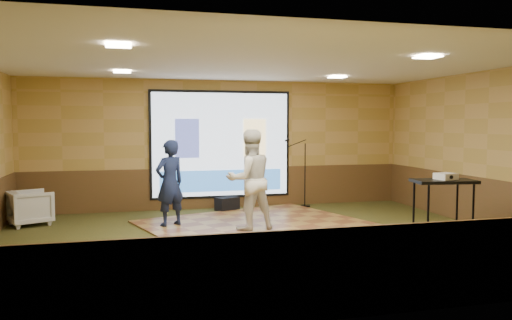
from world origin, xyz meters
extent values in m
plane|color=#273518|center=(0.00, 0.00, 0.00)|extent=(9.00, 9.00, 0.00)
cube|color=tan|center=(0.00, 3.50, 1.50)|extent=(9.00, 0.04, 3.00)
cube|color=tan|center=(0.00, -3.50, 1.50)|extent=(9.00, 0.04, 3.00)
cube|color=tan|center=(4.50, 0.00, 1.50)|extent=(0.04, 7.00, 3.00)
cube|color=white|center=(0.00, 0.00, 3.00)|extent=(9.00, 7.00, 0.04)
cube|color=#4F3C1A|center=(0.00, 3.48, 0.47)|extent=(9.00, 0.04, 0.95)
cube|color=#4F3C1A|center=(0.00, -3.48, 0.47)|extent=(9.00, 0.04, 0.95)
cube|color=#4F3C1A|center=(4.48, 0.00, 0.47)|extent=(0.04, 7.00, 0.95)
cube|color=black|center=(0.00, 3.45, 1.50)|extent=(3.32, 0.03, 2.52)
cube|color=#C9DFFF|center=(0.00, 3.42, 1.50)|extent=(3.20, 0.02, 2.40)
cube|color=#3C4584|center=(-0.80, 3.40, 1.65)|extent=(0.55, 0.01, 0.90)
cube|color=#FCDF92|center=(0.80, 3.40, 1.65)|extent=(0.55, 0.01, 0.90)
cube|color=#316BB8|center=(0.00, 3.40, 0.65)|extent=(2.88, 0.01, 0.50)
cube|color=beige|center=(-2.20, 1.80, 2.97)|extent=(0.32, 0.32, 0.02)
cube|color=beige|center=(2.20, 1.80, 2.97)|extent=(0.32, 0.32, 0.02)
cube|color=beige|center=(-2.20, -1.50, 2.97)|extent=(0.32, 0.32, 0.02)
cube|color=beige|center=(2.20, -1.50, 2.97)|extent=(0.32, 0.32, 0.02)
cube|color=olive|center=(0.28, 1.37, 0.01)|extent=(4.84, 4.22, 0.03)
imported|color=#141D40|center=(-1.35, 1.53, 0.86)|extent=(0.72, 0.63, 1.65)
imported|color=beige|center=(0.05, 0.81, 0.96)|extent=(1.00, 0.84, 1.86)
cylinder|color=black|center=(2.58, -1.04, 0.50)|extent=(0.04, 0.04, 1.00)
cylinder|color=black|center=(3.42, -1.04, 0.50)|extent=(0.04, 0.04, 1.00)
cylinder|color=black|center=(2.58, -0.62, 0.50)|extent=(0.04, 0.04, 1.00)
cylinder|color=black|center=(3.42, -0.62, 0.50)|extent=(0.04, 0.04, 1.00)
cube|color=black|center=(3.00, -0.83, 1.03)|extent=(1.00, 0.53, 0.05)
cube|color=black|center=(3.00, -0.83, 0.26)|extent=(0.90, 0.48, 0.03)
cube|color=silver|center=(3.04, -0.81, 1.11)|extent=(0.37, 0.33, 0.11)
cylinder|color=black|center=(1.98, 3.14, 0.01)|extent=(0.26, 0.26, 0.02)
cylinder|color=black|center=(1.98, 3.14, 0.76)|extent=(0.02, 0.02, 1.52)
cylinder|color=black|center=(1.75, 3.14, 1.52)|extent=(0.48, 0.02, 0.19)
cylinder|color=black|center=(1.52, 3.14, 1.60)|extent=(0.11, 0.05, 0.08)
imported|color=gray|center=(-4.00, 2.40, 0.34)|extent=(0.99, 0.98, 0.69)
cube|color=black|center=(0.06, 3.04, 0.15)|extent=(0.58, 0.50, 0.31)
camera|label=1|loc=(-2.09, -8.08, 1.99)|focal=35.00mm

